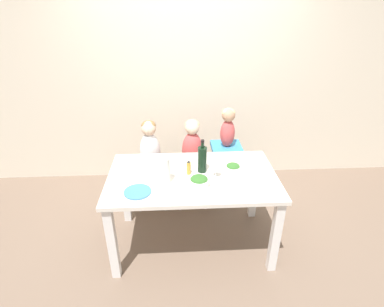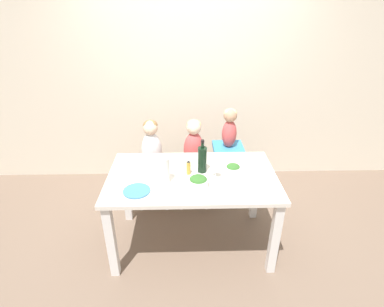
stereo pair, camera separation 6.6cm
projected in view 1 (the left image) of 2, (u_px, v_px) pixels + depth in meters
ground_plane at (192, 241)px, 2.96m from camera, size 14.00×14.00×0.00m
wall_back at (186, 73)px, 3.53m from camera, size 10.00×0.06×2.70m
dining_table at (192, 186)px, 2.66m from camera, size 1.47×0.86×0.76m
chair_far_left at (152, 175)px, 3.35m from camera, size 0.38×0.40×0.45m
chair_far_center at (192, 174)px, 3.37m from camera, size 0.38×0.40×0.45m
chair_right_highchair at (226, 159)px, 3.31m from camera, size 0.32×0.34×0.72m
person_child_left at (150, 146)px, 3.18m from camera, size 0.22×0.19×0.57m
person_child_center at (192, 145)px, 3.21m from camera, size 0.22×0.19×0.57m
person_baby_right at (228, 126)px, 3.13m from camera, size 0.15×0.14×0.43m
wine_bottle at (202, 159)px, 2.62m from camera, size 0.08×0.08×0.31m
paper_towel_roll at (164, 170)px, 2.46m from camera, size 0.10×0.10×0.23m
wine_glass_near at (216, 165)px, 2.52m from camera, size 0.07×0.07×0.17m
salad_bowl_large at (199, 181)px, 2.44m from camera, size 0.17×0.17×0.09m
salad_bowl_small at (233, 168)px, 2.62m from camera, size 0.14×0.14×0.09m
dinner_plate_front_left at (138, 192)px, 2.38m from camera, size 0.22×0.22×0.01m
dinner_plate_back_left at (150, 162)px, 2.81m from camera, size 0.22×0.22×0.01m
condiment_bottle_hot_sauce at (189, 168)px, 2.60m from camera, size 0.04×0.04×0.14m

